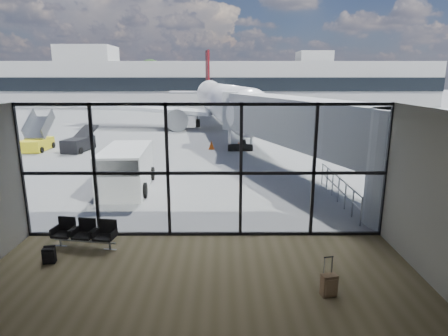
{
  "coord_description": "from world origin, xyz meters",
  "views": [
    {
      "loc": [
        0.6,
        -11.91,
        5.27
      ],
      "look_at": [
        0.66,
        3.0,
        1.64
      ],
      "focal_mm": 30.0,
      "sensor_mm": 36.0,
      "label": 1
    }
  ],
  "objects_px": {
    "suitcase": "(329,285)",
    "airliner": "(221,101)",
    "seating_row": "(86,232)",
    "belt_loader": "(79,143)",
    "backpack": "(49,255)",
    "mobile_stairs": "(37,143)",
    "service_van": "(126,169)"
  },
  "relations": [
    {
      "from": "airliner",
      "to": "belt_loader",
      "type": "relative_size",
      "value": 9.26
    },
    {
      "from": "mobile_stairs",
      "to": "backpack",
      "type": "bearing_deg",
      "value": -64.83
    },
    {
      "from": "backpack",
      "to": "mobile_stairs",
      "type": "relative_size",
      "value": 0.15
    },
    {
      "from": "belt_loader",
      "to": "mobile_stairs",
      "type": "height_order",
      "value": "mobile_stairs"
    },
    {
      "from": "backpack",
      "to": "suitcase",
      "type": "distance_m",
      "value": 7.84
    },
    {
      "from": "backpack",
      "to": "mobile_stairs",
      "type": "distance_m",
      "value": 19.4
    },
    {
      "from": "airliner",
      "to": "backpack",
      "type": "bearing_deg",
      "value": -106.37
    },
    {
      "from": "backpack",
      "to": "airliner",
      "type": "xyz_separation_m",
      "value": [
        4.87,
        31.67,
        2.51
      ]
    },
    {
      "from": "airliner",
      "to": "mobile_stairs",
      "type": "distance_m",
      "value": 19.85
    },
    {
      "from": "service_van",
      "to": "belt_loader",
      "type": "xyz_separation_m",
      "value": [
        -5.88,
        9.71,
        -0.46
      ]
    },
    {
      "from": "seating_row",
      "to": "mobile_stairs",
      "type": "height_order",
      "value": "mobile_stairs"
    },
    {
      "from": "suitcase",
      "to": "airliner",
      "type": "bearing_deg",
      "value": 81.99
    },
    {
      "from": "backpack",
      "to": "airliner",
      "type": "relative_size",
      "value": 0.01
    },
    {
      "from": "seating_row",
      "to": "backpack",
      "type": "relative_size",
      "value": 4.04
    },
    {
      "from": "backpack",
      "to": "seating_row",
      "type": "bearing_deg",
      "value": 51.63
    },
    {
      "from": "backpack",
      "to": "mobile_stairs",
      "type": "height_order",
      "value": "mobile_stairs"
    },
    {
      "from": "backpack",
      "to": "airliner",
      "type": "height_order",
      "value": "airliner"
    },
    {
      "from": "belt_loader",
      "to": "seating_row",
      "type": "bearing_deg",
      "value": -60.46
    },
    {
      "from": "backpack",
      "to": "service_van",
      "type": "bearing_deg",
      "value": 80.07
    },
    {
      "from": "suitcase",
      "to": "airliner",
      "type": "relative_size",
      "value": 0.03
    },
    {
      "from": "backpack",
      "to": "belt_loader",
      "type": "height_order",
      "value": "belt_loader"
    },
    {
      "from": "belt_loader",
      "to": "mobile_stairs",
      "type": "bearing_deg",
      "value": -176.08
    },
    {
      "from": "service_van",
      "to": "mobile_stairs",
      "type": "height_order",
      "value": "mobile_stairs"
    },
    {
      "from": "belt_loader",
      "to": "airliner",
      "type": "bearing_deg",
      "value": 63.24
    },
    {
      "from": "service_van",
      "to": "mobile_stairs",
      "type": "relative_size",
      "value": 1.41
    },
    {
      "from": "suitcase",
      "to": "airliner",
      "type": "xyz_separation_m",
      "value": [
        -2.78,
        33.38,
        2.45
      ]
    },
    {
      "from": "seating_row",
      "to": "airliner",
      "type": "xyz_separation_m",
      "value": [
        4.18,
        30.56,
        2.25
      ]
    },
    {
      "from": "belt_loader",
      "to": "mobile_stairs",
      "type": "xyz_separation_m",
      "value": [
        -3.24,
        0.26,
        -0.01
      ]
    },
    {
      "from": "backpack",
      "to": "suitcase",
      "type": "xyz_separation_m",
      "value": [
        7.65,
        -1.72,
        0.06
      ]
    },
    {
      "from": "seating_row",
      "to": "belt_loader",
      "type": "bearing_deg",
      "value": 120.2
    },
    {
      "from": "seating_row",
      "to": "belt_loader",
      "type": "distance_m",
      "value": 17.11
    },
    {
      "from": "seating_row",
      "to": "belt_loader",
      "type": "xyz_separation_m",
      "value": [
        -6.14,
        15.97,
        0.06
      ]
    }
  ]
}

